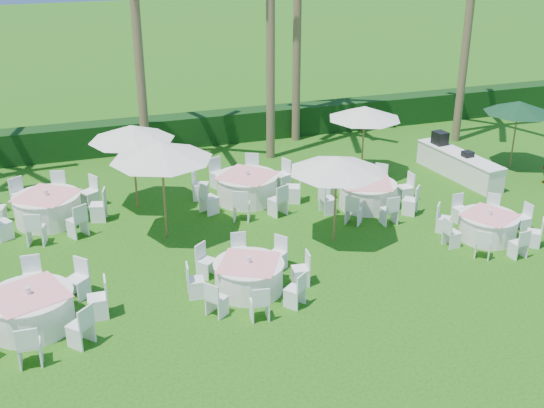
{
  "coord_description": "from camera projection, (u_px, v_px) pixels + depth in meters",
  "views": [
    {
      "loc": [
        -5.56,
        -13.62,
        8.69
      ],
      "look_at": [
        -0.12,
        2.45,
        1.3
      ],
      "focal_mm": 45.0,
      "sensor_mm": 36.0,
      "label": 1
    }
  ],
  "objects": [
    {
      "name": "banquet_table_d",
      "position": [
        48.0,
        208.0,
        20.36
      ],
      "size": [
        3.45,
        3.45,
        1.04
      ],
      "color": "white",
      "rests_on": "ground"
    },
    {
      "name": "buffet_table",
      "position": [
        458.0,
        164.0,
        23.81
      ],
      "size": [
        1.28,
        3.84,
        1.34
      ],
      "color": "white",
      "rests_on": "ground"
    },
    {
      "name": "banquet_table_b",
      "position": [
        249.0,
        276.0,
        16.71
      ],
      "size": [
        3.06,
        3.06,
        0.93
      ],
      "color": "white",
      "rests_on": "ground"
    },
    {
      "name": "banquet_table_a",
      "position": [
        31.0,
        309.0,
        15.23
      ],
      "size": [
        3.38,
        3.38,
        1.01
      ],
      "color": "white",
      "rests_on": "ground"
    },
    {
      "name": "palm_b",
      "position": [
        137.0,
        37.0,
        22.83
      ],
      "size": [
        4.16,
        4.4,
        8.53
      ],
      "color": "brown",
      "rests_on": "ground"
    },
    {
      "name": "banquet_table_f",
      "position": [
        367.0,
        194.0,
        21.43
      ],
      "size": [
        3.18,
        3.18,
        0.96
      ],
      "color": "white",
      "rests_on": "ground"
    },
    {
      "name": "banquet_table_c",
      "position": [
        488.0,
        226.0,
        19.37
      ],
      "size": [
        2.91,
        2.91,
        0.89
      ],
      "color": "white",
      "rests_on": "ground"
    },
    {
      "name": "palm_e",
      "position": [
        468.0,
        23.0,
        25.88
      ],
      "size": [
        4.4,
        3.97,
        8.45
      ],
      "color": "brown",
      "rests_on": "ground"
    },
    {
      "name": "banquet_table_e",
      "position": [
        247.0,
        187.0,
        21.87
      ],
      "size": [
        3.39,
        3.39,
        1.04
      ],
      "color": "white",
      "rests_on": "ground"
    },
    {
      "name": "palm_d",
      "position": [
        297.0,
        27.0,
        26.0
      ],
      "size": [
        4.22,
        4.38,
        8.16
      ],
      "color": "brown",
      "rests_on": "ground"
    },
    {
      "name": "umbrella_a",
      "position": [
        161.0,
        151.0,
        18.53
      ],
      "size": [
        2.84,
        2.84,
        2.87
      ],
      "color": "brown",
      "rests_on": "ground"
    },
    {
      "name": "umbrella_d",
      "position": [
        365.0,
        113.0,
        23.15
      ],
      "size": [
        2.53,
        2.53,
        2.52
      ],
      "color": "brown",
      "rests_on": "ground"
    },
    {
      "name": "hedge",
      "position": [
        198.0,
        129.0,
        27.12
      ],
      "size": [
        34.0,
        1.0,
        1.2
      ],
      "primitive_type": "cube",
      "color": "black",
      "rests_on": "ground"
    },
    {
      "name": "ground",
      "position": [
        308.0,
        289.0,
        16.94
      ],
      "size": [
        120.0,
        120.0,
        0.0
      ],
      "primitive_type": "plane",
      "color": "#1E4F0D",
      "rests_on": "ground"
    },
    {
      "name": "umbrella_c",
      "position": [
        131.0,
        133.0,
        20.53
      ],
      "size": [
        2.62,
        2.62,
        2.7
      ],
      "color": "brown",
      "rests_on": "ground"
    },
    {
      "name": "umbrella_b",
      "position": [
        337.0,
        164.0,
        18.44
      ],
      "size": [
        2.65,
        2.65,
        2.55
      ],
      "color": "brown",
      "rests_on": "ground"
    },
    {
      "name": "umbrella_green",
      "position": [
        519.0,
        107.0,
        23.99
      ],
      "size": [
        2.41,
        2.41,
        2.47
      ],
      "color": "brown",
      "rests_on": "ground"
    }
  ]
}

